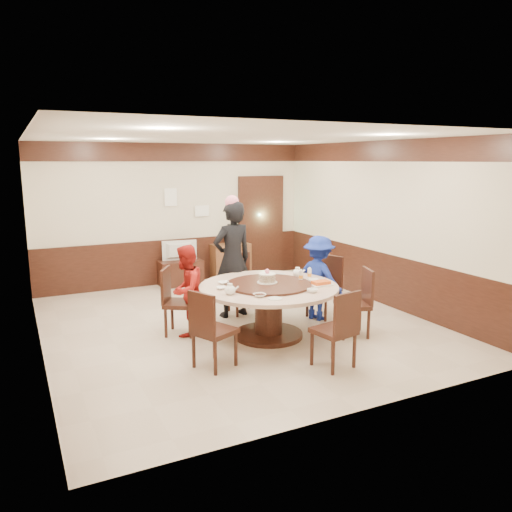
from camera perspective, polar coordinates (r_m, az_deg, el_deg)
name	(u,v)px	position (r m, az deg, el deg)	size (l,w,h in m)	color
room	(237,255)	(7.46, -2.22, 0.11)	(6.00, 6.04, 2.84)	beige
banquet_table	(269,300)	(7.05, 1.44, -5.08)	(1.95, 1.95, 0.78)	#331710
chair_0	(324,298)	(8.09, 7.79, -4.75)	(0.57, 0.56, 0.97)	#331710
chair_1	(242,294)	(8.22, -1.57, -4.39)	(0.45, 0.46, 0.97)	#331710
chair_2	(179,313)	(7.31, -8.74, -6.49)	(0.61, 0.60, 0.97)	#331710
chair_3	(213,343)	(6.12, -4.90, -9.90)	(0.59, 0.58, 0.97)	#331710
chair_4	(335,343)	(6.18, 8.97, -9.79)	(0.51, 0.52, 0.97)	#331710
chair_5	(354,315)	(7.30, 11.11, -6.60)	(0.56, 0.56, 0.97)	#331710
person_standing	(232,259)	(7.91, -2.70, -0.40)	(0.67, 0.44, 1.85)	black
person_red	(186,290)	(7.17, -8.00, -3.92)	(0.63, 0.49, 1.31)	#A51A16
person_blue	(319,278)	(7.86, 7.18, -2.50)	(0.86, 0.49, 1.33)	navy
birthday_cake	(267,278)	(7.01, 1.29, -2.52)	(0.29, 0.29, 0.20)	white
teapot_left	(230,290)	(6.52, -3.01, -3.89)	(0.17, 0.15, 0.13)	white
teapot_right	(298,273)	(7.51, 4.77, -1.94)	(0.17, 0.15, 0.13)	white
bowl_0	(224,283)	(7.07, -3.73, -3.08)	(0.15, 0.15, 0.04)	white
bowl_1	(312,291)	(6.67, 6.45, -3.95)	(0.15, 0.15, 0.05)	white
bowl_2	(260,295)	(6.42, 0.42, -4.50)	(0.16, 0.16, 0.04)	white
bowl_3	(313,281)	(7.20, 6.58, -2.83)	(0.15, 0.15, 0.05)	white
bowl_4	(221,288)	(6.80, -4.00, -3.67)	(0.14, 0.14, 0.03)	white
saucer_near	(275,298)	(6.32, 2.19, -4.88)	(0.18, 0.18, 0.01)	white
saucer_far	(279,275)	(7.63, 2.70, -2.13)	(0.18, 0.18, 0.01)	white
shrimp_platter	(321,283)	(7.05, 7.43, -3.12)	(0.30, 0.20, 0.06)	white
bottle_0	(301,276)	(7.22, 5.15, -2.30)	(0.06, 0.06, 0.16)	white
bottle_1	(309,274)	(7.36, 6.13, -2.06)	(0.06, 0.06, 0.16)	white
tv_stand	(181,273)	(10.13, -8.62, -1.90)	(0.85, 0.45, 0.50)	#331710
television	(180,251)	(10.04, -8.69, 0.60)	(0.69, 0.09, 0.40)	gray
side_cabinet	(230,261)	(10.51, -2.93, -0.62)	(0.80, 0.40, 0.75)	brown
thermos	(230,235)	(10.40, -3.02, 2.42)	(0.15, 0.15, 0.38)	silver
notice_left	(171,197)	(10.08, -9.71, 6.64)	(0.25, 0.00, 0.35)	white
notice_right	(202,211)	(10.31, -6.18, 5.15)	(0.30, 0.00, 0.22)	white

